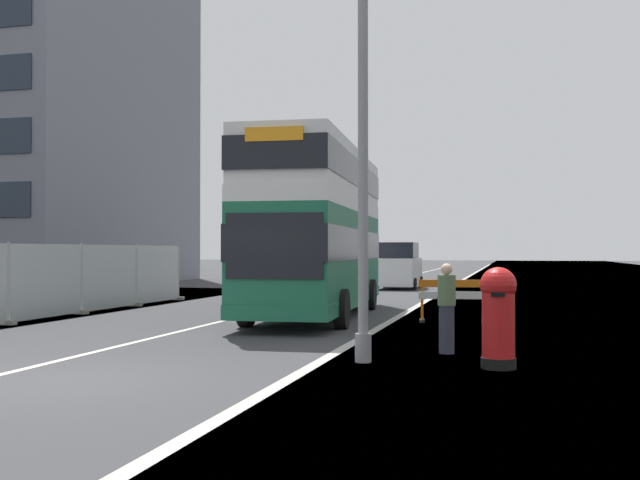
% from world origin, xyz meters
% --- Properties ---
extents(ground, '(140.00, 280.00, 0.10)m').
position_xyz_m(ground, '(0.65, 0.10, -0.05)').
color(ground, '#38383A').
extents(double_decker_bus, '(3.25, 10.67, 4.91)m').
position_xyz_m(double_decker_bus, '(1.07, 11.40, 2.61)').
color(double_decker_bus, '#196042').
rests_on(double_decker_bus, ground).
extents(lamppost_foreground, '(0.29, 0.70, 9.67)m').
position_xyz_m(lamppost_foreground, '(4.12, 3.02, 4.59)').
color(lamppost_foreground, gray).
rests_on(lamppost_foreground, ground).
extents(red_pillar_postbox, '(0.60, 0.60, 1.68)m').
position_xyz_m(red_pillar_postbox, '(6.42, 2.91, 0.92)').
color(red_pillar_postbox, black).
rests_on(red_pillar_postbox, ground).
extents(roadworks_barrier, '(1.86, 0.70, 1.16)m').
position_xyz_m(roadworks_barrier, '(5.08, 10.63, 0.74)').
color(roadworks_barrier, orange).
rests_on(roadworks_barrier, ground).
extents(construction_site_fence, '(0.44, 13.80, 2.19)m').
position_xyz_m(construction_site_fence, '(-6.19, 10.42, 1.05)').
color(construction_site_fence, '#A8AAAD').
rests_on(construction_site_fence, ground).
extents(car_oncoming_near, '(2.08, 4.07, 2.36)m').
position_xyz_m(car_oncoming_near, '(0.99, 27.93, 1.10)').
color(car_oncoming_near, silver).
rests_on(car_oncoming_near, ground).
extents(car_receding_mid, '(1.91, 4.22, 2.28)m').
position_xyz_m(car_receding_mid, '(-3.72, 37.65, 1.07)').
color(car_receding_mid, gray).
rests_on(car_receding_mid, ground).
extents(bare_tree_far_verge_near, '(2.85, 2.77, 5.13)m').
position_xyz_m(bare_tree_far_verge_near, '(-10.47, 41.80, 2.77)').
color(bare_tree_far_verge_near, '#4C3D2D').
rests_on(bare_tree_far_verge_near, ground).
extents(bare_tree_far_verge_mid, '(1.67, 2.45, 4.81)m').
position_xyz_m(bare_tree_far_verge_mid, '(-11.03, 39.87, 2.50)').
color(bare_tree_far_verge_mid, '#4C3D2D').
rests_on(bare_tree_far_verge_mid, ground).
extents(bare_tree_far_verge_far, '(2.93, 2.40, 5.03)m').
position_xyz_m(bare_tree_far_verge_far, '(-12.26, 59.38, 2.19)').
color(bare_tree_far_verge_far, '#4C3D2D').
rests_on(bare_tree_far_verge_far, ground).
extents(pedestrian_at_kerb, '(0.34, 0.34, 1.71)m').
position_xyz_m(pedestrian_at_kerb, '(5.43, 4.49, 0.86)').
color(pedestrian_at_kerb, '#2D3342').
rests_on(pedestrian_at_kerb, ground).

